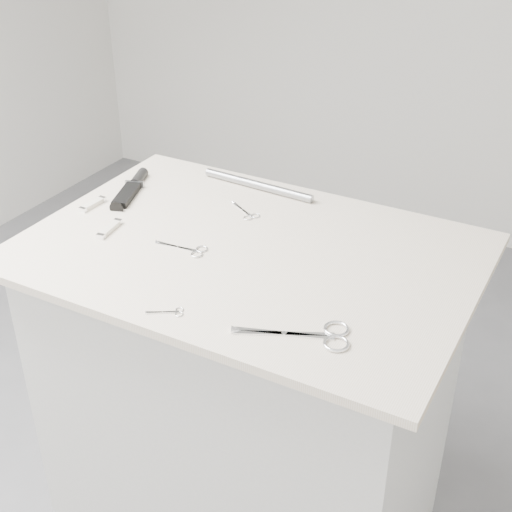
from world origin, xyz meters
The scene contains 10 objects.
plinth centered at (0.00, 0.00, 0.45)m, with size 0.90×0.60×0.90m, color silver.
display_board centered at (0.00, 0.00, 0.91)m, with size 1.00×0.70×0.02m, color beige.
large_shears centered at (0.27, -0.22, 0.92)m, with size 0.21×0.13×0.01m.
embroidery_scissors_a centered at (-0.11, -0.07, 0.92)m, with size 0.12×0.05×0.00m.
embroidery_scissors_b centered at (-0.08, 0.15, 0.92)m, with size 0.10×0.07×0.00m.
tiny_scissors centered at (-0.01, -0.29, 0.92)m, with size 0.07×0.05×0.00m.
sheathed_knife centered at (-0.41, 0.12, 0.93)m, with size 0.10×0.20×0.03m.
pocket_knife_a centered at (-0.44, 0.00, 0.92)m, with size 0.02×0.08×0.01m.
pocket_knife_b centered at (-0.32, -0.08, 0.93)m, with size 0.03×0.09×0.01m.
metal_rail centered at (-0.13, 0.29, 0.93)m, with size 0.02×0.02×0.32m, color gray.
Camera 1 is at (0.67, -1.20, 1.71)m, focal length 50.00 mm.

